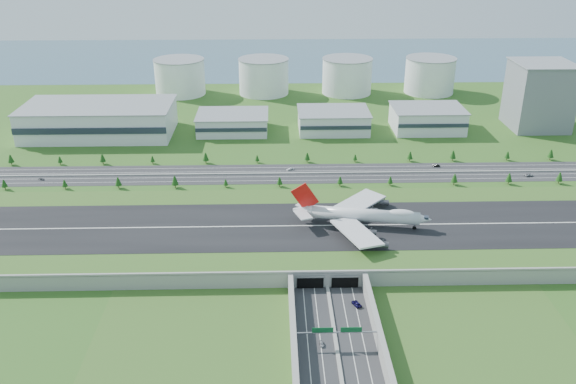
{
  "coord_description": "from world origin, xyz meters",
  "views": [
    {
      "loc": [
        -25.82,
        -302.7,
        166.84
      ],
      "look_at": [
        -17.24,
        35.0,
        13.17
      ],
      "focal_mm": 38.0,
      "sensor_mm": 36.0,
      "label": 1
    }
  ],
  "objects_px": {
    "car_0": "(322,344)",
    "car_5": "(436,166)",
    "fuel_tank_a": "(180,77)",
    "car_7": "(290,169)",
    "boeing_747": "(361,215)",
    "office_tower": "(539,96)",
    "car_6": "(529,175)",
    "car_2": "(357,304)",
    "car_4": "(41,179)"
  },
  "relations": [
    {
      "from": "office_tower",
      "to": "car_2",
      "type": "relative_size",
      "value": 8.95
    },
    {
      "from": "boeing_747",
      "to": "car_2",
      "type": "distance_m",
      "value": 67.47
    },
    {
      "from": "car_6",
      "to": "car_2",
      "type": "bearing_deg",
      "value": 121.41
    },
    {
      "from": "boeing_747",
      "to": "car_2",
      "type": "height_order",
      "value": "boeing_747"
    },
    {
      "from": "car_4",
      "to": "car_2",
      "type": "bearing_deg",
      "value": -113.26
    },
    {
      "from": "fuel_tank_a",
      "to": "office_tower",
      "type": "bearing_deg",
      "value": -19.77
    },
    {
      "from": "car_2",
      "to": "car_5",
      "type": "xyz_separation_m",
      "value": [
        80.09,
        171.06,
        0.0
      ]
    },
    {
      "from": "boeing_747",
      "to": "car_2",
      "type": "xyz_separation_m",
      "value": [
        -10.4,
        -65.2,
        -13.88
      ]
    },
    {
      "from": "boeing_747",
      "to": "car_7",
      "type": "relative_size",
      "value": 14.17
    },
    {
      "from": "car_6",
      "to": "fuel_tank_a",
      "type": "bearing_deg",
      "value": 34.92
    },
    {
      "from": "car_6",
      "to": "boeing_747",
      "type": "bearing_deg",
      "value": 107.85
    },
    {
      "from": "car_0",
      "to": "car_5",
      "type": "height_order",
      "value": "car_5"
    },
    {
      "from": "office_tower",
      "to": "car_2",
      "type": "xyz_separation_m",
      "value": [
        -187.62,
        -260.6,
        -26.53
      ]
    },
    {
      "from": "office_tower",
      "to": "fuel_tank_a",
      "type": "xyz_separation_m",
      "value": [
        -320.0,
        115.0,
        -10.0
      ]
    },
    {
      "from": "car_0",
      "to": "car_5",
      "type": "relative_size",
      "value": 0.82
    },
    {
      "from": "car_5",
      "to": "car_6",
      "type": "relative_size",
      "value": 0.84
    },
    {
      "from": "car_0",
      "to": "car_6",
      "type": "xyz_separation_m",
      "value": [
        159.37,
        180.4,
        0.13
      ]
    },
    {
      "from": "car_4",
      "to": "car_6",
      "type": "bearing_deg",
      "value": -75.9
    },
    {
      "from": "car_5",
      "to": "car_2",
      "type": "bearing_deg",
      "value": -26.44
    },
    {
      "from": "boeing_747",
      "to": "car_0",
      "type": "xyz_separation_m",
      "value": [
        -29.01,
        -93.76,
        -14.01
      ]
    },
    {
      "from": "office_tower",
      "to": "car_6",
      "type": "relative_size",
      "value": 8.88
    },
    {
      "from": "boeing_747",
      "to": "car_0",
      "type": "bearing_deg",
      "value": -96.87
    },
    {
      "from": "car_2",
      "to": "car_7",
      "type": "bearing_deg",
      "value": -104.25
    },
    {
      "from": "office_tower",
      "to": "fuel_tank_a",
      "type": "relative_size",
      "value": 1.1
    },
    {
      "from": "car_0",
      "to": "car_4",
      "type": "relative_size",
      "value": 1.05
    },
    {
      "from": "fuel_tank_a",
      "to": "car_7",
      "type": "relative_size",
      "value": 9.07
    },
    {
      "from": "boeing_747",
      "to": "car_2",
      "type": "bearing_deg",
      "value": -88.74
    },
    {
      "from": "car_4",
      "to": "car_5",
      "type": "relative_size",
      "value": 0.79
    },
    {
      "from": "car_0",
      "to": "car_2",
      "type": "distance_m",
      "value": 34.08
    },
    {
      "from": "office_tower",
      "to": "boeing_747",
      "type": "height_order",
      "value": "office_tower"
    },
    {
      "from": "car_6",
      "to": "car_7",
      "type": "relative_size",
      "value": 1.12
    },
    {
      "from": "car_0",
      "to": "car_4",
      "type": "distance_m",
      "value": 256.54
    },
    {
      "from": "car_0",
      "to": "car_5",
      "type": "distance_m",
      "value": 222.69
    },
    {
      "from": "car_2",
      "to": "car_4",
      "type": "height_order",
      "value": "car_2"
    },
    {
      "from": "fuel_tank_a",
      "to": "car_7",
      "type": "distance_m",
      "value": 234.22
    },
    {
      "from": "car_4",
      "to": "car_7",
      "type": "height_order",
      "value": "car_7"
    },
    {
      "from": "car_0",
      "to": "car_5",
      "type": "bearing_deg",
      "value": 54.03
    },
    {
      "from": "boeing_747",
      "to": "car_7",
      "type": "bearing_deg",
      "value": 120.14
    },
    {
      "from": "car_6",
      "to": "car_4",
      "type": "bearing_deg",
      "value": 73.91
    },
    {
      "from": "boeing_747",
      "to": "car_4",
      "type": "bearing_deg",
      "value": 167.38
    },
    {
      "from": "boeing_747",
      "to": "car_4",
      "type": "xyz_separation_m",
      "value": [
        -209.42,
        88.62,
        -14.04
      ]
    },
    {
      "from": "boeing_747",
      "to": "car_4",
      "type": "distance_m",
      "value": 227.84
    },
    {
      "from": "boeing_747",
      "to": "car_6",
      "type": "xyz_separation_m",
      "value": [
        130.37,
        86.64,
        -13.88
      ]
    },
    {
      "from": "car_6",
      "to": "car_7",
      "type": "height_order",
      "value": "car_6"
    },
    {
      "from": "car_2",
      "to": "car_6",
      "type": "xyz_separation_m",
      "value": [
        140.77,
        151.85,
        0.01
      ]
    },
    {
      "from": "office_tower",
      "to": "boeing_747",
      "type": "bearing_deg",
      "value": -132.21
    },
    {
      "from": "car_5",
      "to": "office_tower",
      "type": "bearing_deg",
      "value": 128.43
    },
    {
      "from": "car_2",
      "to": "car_4",
      "type": "xyz_separation_m",
      "value": [
        -199.02,
        153.83,
        -0.16
      ]
    },
    {
      "from": "car_0",
      "to": "boeing_747",
      "type": "bearing_deg",
      "value": 63.15
    },
    {
      "from": "office_tower",
      "to": "car_5",
      "type": "height_order",
      "value": "office_tower"
    }
  ]
}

